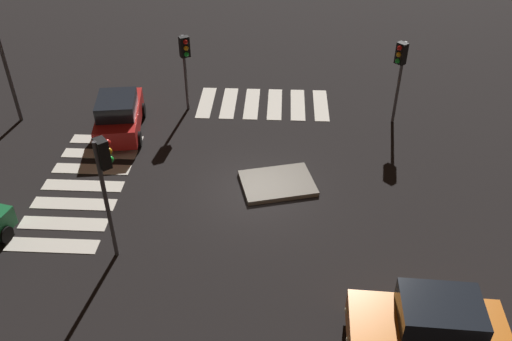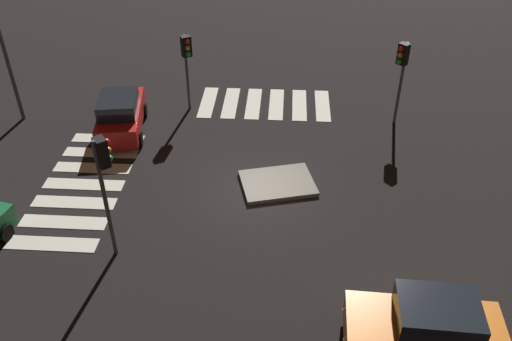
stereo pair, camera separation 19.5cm
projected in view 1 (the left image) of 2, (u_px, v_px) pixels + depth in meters
The scene contains 9 objects.
ground_plane at pixel (256, 191), 21.23m from camera, with size 80.00×80.00×0.00m, color black.
traffic_island at pixel (278, 183), 21.52m from camera, with size 3.28×2.78×0.18m.
car_orange at pixel (429, 326), 14.79m from camera, with size 4.39×2.18×1.88m.
car_red at pixel (119, 115), 24.34m from camera, with size 2.49×4.44×1.85m.
traffic_light_south at pixel (400, 63), 23.84m from camera, with size 0.53×0.54×3.97m.
traffic_light_north at pixel (105, 171), 16.45m from camera, with size 0.53×0.54×4.53m.
traffic_light_east at pixel (185, 55), 24.90m from camera, with size 0.54×0.53×3.78m.
crosswalk_near at pixel (263, 104), 27.07m from camera, with size 6.45×3.20×0.02m.
crosswalk_side at pixel (83, 186), 21.51m from camera, with size 3.20×7.60×0.02m.
Camera 1 is at (-0.86, 16.81, 12.97)m, focal length 37.92 mm.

